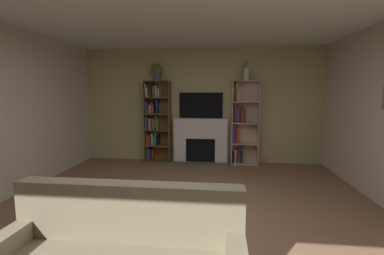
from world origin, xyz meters
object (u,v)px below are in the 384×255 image
at_px(vase_with_flowers, 246,73).
at_px(fireplace, 201,139).
at_px(tv, 201,105).
at_px(potted_plant, 157,71).
at_px(bookshelf_right, 242,124).
at_px(bookshelf_left, 155,122).

bearing_deg(vase_with_flowers, fireplace, 177.74).
distance_m(tv, vase_with_flowers, 1.25).
bearing_deg(potted_plant, fireplace, 2.31).
height_order(tv, bookshelf_right, bookshelf_right).
distance_m(tv, bookshelf_left, 1.16).
relative_size(bookshelf_left, potted_plant, 4.92).
distance_m(fireplace, tv, 0.80).
xyz_separation_m(bookshelf_left, vase_with_flowers, (2.10, -0.04, 1.12)).
xyz_separation_m(tv, bookshelf_right, (0.95, -0.08, -0.42)).
height_order(fireplace, bookshelf_left, bookshelf_left).
bearing_deg(vase_with_flowers, potted_plant, -179.97).
bearing_deg(bookshelf_right, vase_with_flowers, -27.59).
xyz_separation_m(tv, vase_with_flowers, (1.02, -0.12, 0.73)).
height_order(bookshelf_right, potted_plant, potted_plant).
relative_size(tv, vase_with_flowers, 2.30).
bearing_deg(vase_with_flowers, tv, 173.32).
xyz_separation_m(bookshelf_right, vase_with_flowers, (0.07, -0.04, 1.14)).
relative_size(potted_plant, vase_with_flowers, 0.88).
bearing_deg(potted_plant, vase_with_flowers, 0.03).
relative_size(bookshelf_left, bookshelf_right, 1.00).
xyz_separation_m(fireplace, bookshelf_left, (-1.08, -0.00, 0.41)).
distance_m(fireplace, bookshelf_left, 1.16).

